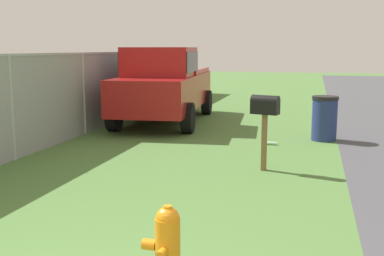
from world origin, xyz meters
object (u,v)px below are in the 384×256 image
fire_hydrant (167,249)px  trash_bin (324,118)px  pickup_truck (164,83)px  mailbox (265,111)px

fire_hydrant → trash_bin: 7.46m
fire_hydrant → trash_bin: (7.32, -1.42, 0.15)m
fire_hydrant → pickup_truck: 9.37m
fire_hydrant → trash_bin: bearing=-99.2°
pickup_truck → trash_bin: (-1.57, -4.29, -0.60)m
pickup_truck → trash_bin: pickup_truck is taller
mailbox → trash_bin: (3.02, -1.04, -0.52)m
fire_hydrant → mailbox: bearing=-93.3°
fire_hydrant → mailbox: size_ratio=0.58×
mailbox → pickup_truck: 5.63m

